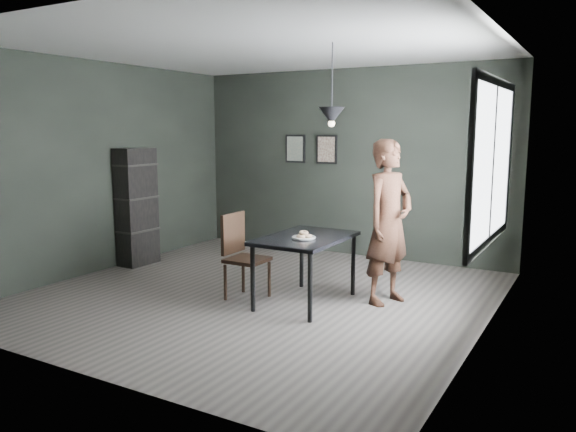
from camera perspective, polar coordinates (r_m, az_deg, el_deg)
The scene contains 13 objects.
ground at distance 6.62m, azimuth -2.88°, elevation -7.98°, with size 5.00×5.00×0.00m, color #3B3633.
back_wall at distance 8.56m, azimuth 6.15°, elevation 5.37°, with size 5.00×0.10×2.80m, color black.
ceiling at distance 6.39m, azimuth -3.08°, elevation 16.81°, with size 5.00×5.00×0.02m.
window_assembly at distance 5.61m, azimuth 20.05°, elevation 5.10°, with size 0.04×1.96×1.56m.
cafe_table at distance 6.15m, azimuth 1.79°, elevation -2.80°, with size 0.80×1.20×0.75m.
white_plate at distance 6.01m, azimuth 1.61°, elevation -2.27°, with size 0.23×0.23×0.01m, color white.
donut_pile at distance 6.01m, azimuth 1.61°, elevation -1.96°, with size 0.17×0.17×0.08m.
woman at distance 6.23m, azimuth 10.20°, elevation -0.62°, with size 0.66×0.43×1.81m, color black.
wood_chair at distance 6.40m, azimuth -4.82°, elevation -3.48°, with size 0.42×0.42×0.97m.
shelf_unit at distance 8.19m, azimuth -15.13°, elevation 0.90°, with size 0.31×0.55×1.65m, color black.
pendant_lamp at distance 6.01m, azimuth 4.45°, elevation 10.13°, with size 0.28×0.28×0.86m.
framed_print_left at distance 8.92m, azimuth 0.75°, elevation 6.85°, with size 0.34×0.04×0.44m.
framed_print_right at distance 8.66m, azimuth 3.95°, elevation 6.77°, with size 0.34×0.04×0.44m.
Camera 1 is at (3.42, -5.32, 1.92)m, focal length 35.00 mm.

